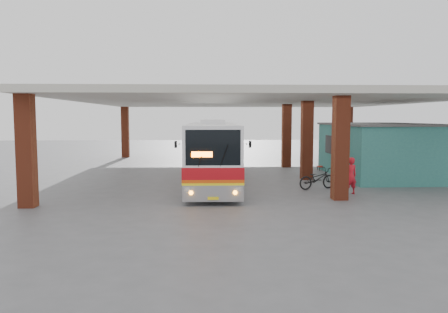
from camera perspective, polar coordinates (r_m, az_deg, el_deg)
name	(u,v)px	position (r m, az deg, el deg)	size (l,w,h in m)	color
ground	(260,188)	(21.41, 4.67, -4.17)	(90.00, 90.00, 0.00)	#515154
brick_columns	(273,139)	(26.31, 6.42, 2.32)	(20.10, 21.60, 4.35)	maroon
canopy_roof	(255,101)	(27.66, 4.07, 7.30)	(21.00, 23.00, 0.30)	beige
shop_building	(379,150)	(27.02, 19.56, 0.83)	(5.20, 8.20, 3.11)	#2E7471
coach_bus	(213,152)	(22.44, -1.51, 0.56)	(2.59, 11.54, 3.35)	white
motorcycle	(317,178)	(21.51, 12.08, -2.83)	(0.69, 1.97, 1.03)	black
pedestrian	(350,176)	(20.44, 16.18, -2.44)	(0.61, 0.40, 1.67)	red
red_chair	(323,164)	(29.23, 12.77, -0.99)	(0.50, 0.50, 0.86)	red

